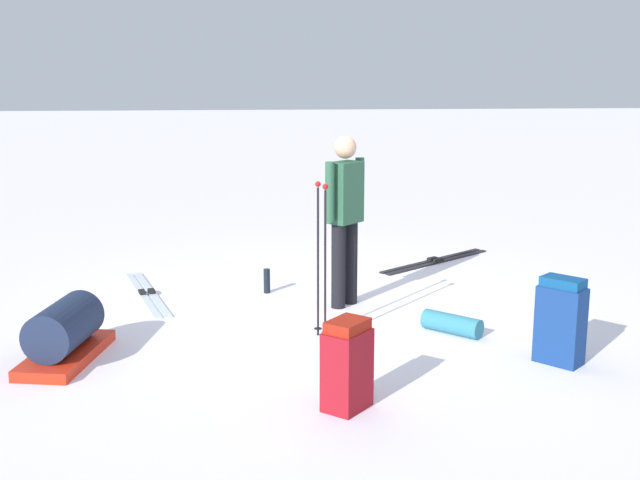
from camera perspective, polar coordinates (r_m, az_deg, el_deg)
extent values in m
plane|color=white|center=(7.96, 0.00, -4.93)|extent=(80.00, 80.00, 0.00)
cylinder|color=black|center=(8.05, 2.19, -1.61)|extent=(0.14, 0.14, 0.85)
cylinder|color=black|center=(7.90, 1.32, -1.87)|extent=(0.14, 0.14, 0.85)
cube|color=#28543B|center=(7.83, 1.80, 3.42)|extent=(0.40, 0.40, 0.60)
cylinder|color=#28543B|center=(8.02, 2.84, 3.83)|extent=(0.09, 0.09, 0.58)
cylinder|color=#28543B|center=(7.64, 0.70, 3.43)|extent=(0.09, 0.09, 0.58)
sphere|color=tan|center=(7.78, 1.82, 6.62)|extent=(0.22, 0.22, 0.22)
cube|color=silver|center=(8.63, -12.56, -3.80)|extent=(1.74, 0.57, 0.02)
cube|color=black|center=(8.63, -12.57, -3.64)|extent=(0.15, 0.10, 0.03)
cube|color=silver|center=(8.65, -11.91, -3.74)|extent=(1.74, 0.57, 0.02)
cube|color=black|center=(8.64, -11.91, -3.58)|extent=(0.15, 0.10, 0.03)
cube|color=black|center=(9.93, 8.46, -1.56)|extent=(1.16, 1.51, 0.02)
cube|color=black|center=(9.93, 8.46, -1.42)|extent=(0.13, 0.15, 0.03)
cube|color=black|center=(10.00, 8.02, -1.46)|extent=(1.16, 1.51, 0.02)
cube|color=black|center=(9.99, 8.02, -1.32)|extent=(0.13, 0.15, 0.03)
cube|color=maroon|center=(5.62, 1.95, -9.26)|extent=(0.40, 0.39, 0.57)
cube|color=#9D1F10|center=(5.51, 1.97, -6.13)|extent=(0.36, 0.35, 0.08)
cube|color=navy|center=(6.73, 16.77, -5.85)|extent=(0.41, 0.40, 0.63)
cube|color=navy|center=(6.63, 16.95, -2.92)|extent=(0.37, 0.36, 0.08)
cylinder|color=black|center=(7.02, -0.14, -1.63)|extent=(0.02, 0.02, 1.33)
sphere|color=#A51919|center=(6.88, -0.15, 4.01)|extent=(0.05, 0.05, 0.05)
cylinder|color=black|center=(7.18, -0.14, -6.34)|extent=(0.07, 0.07, 0.01)
cylinder|color=black|center=(6.87, 0.37, -1.93)|extent=(0.02, 0.02, 1.33)
sphere|color=#A51919|center=(6.73, 0.38, 3.83)|extent=(0.05, 0.05, 0.05)
cylinder|color=black|center=(7.04, 0.37, -6.73)|extent=(0.07, 0.07, 0.01)
cube|color=red|center=(6.92, -17.66, -7.79)|extent=(1.13, 0.65, 0.09)
cylinder|color=#1C2742|center=(6.84, -17.79, -5.86)|extent=(0.81, 0.54, 0.40)
cylinder|color=teal|center=(7.31, 9.39, -5.92)|extent=(0.51, 0.52, 0.18)
cylinder|color=black|center=(8.51, -3.81, -2.93)|extent=(0.07, 0.07, 0.26)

